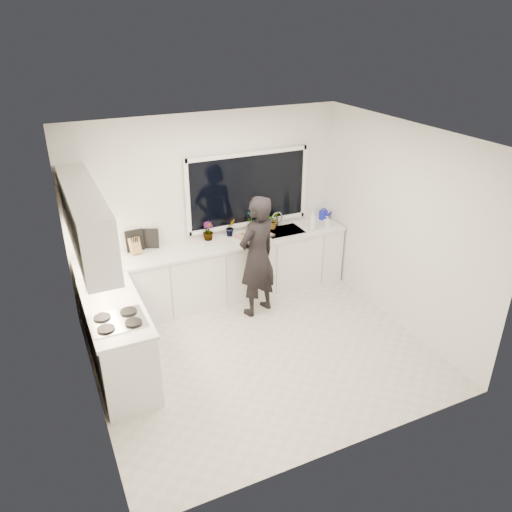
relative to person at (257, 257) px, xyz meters
name	(u,v)px	position (x,y,z in m)	size (l,w,h in m)	color
floor	(261,352)	(-0.36, -0.90, -0.88)	(4.00, 3.50, 0.02)	beige
wall_back	(209,208)	(-0.36, 0.86, 0.48)	(4.00, 0.02, 2.70)	white
wall_left	(80,293)	(-2.37, -0.90, 0.48)	(0.02, 3.50, 2.70)	white
wall_right	(401,227)	(1.65, -0.90, 0.48)	(0.02, 3.50, 2.70)	white
ceiling	(263,137)	(-0.36, -0.90, 1.84)	(4.00, 3.50, 0.02)	white
window	(248,189)	(0.24, 0.82, 0.68)	(1.80, 0.02, 1.00)	black
base_cabinets_back	(219,273)	(-0.36, 0.55, -0.43)	(3.92, 0.58, 0.88)	white
base_cabinets_left	(119,341)	(-2.03, -0.55, -0.43)	(0.58, 1.60, 0.88)	white
countertop_back	(218,244)	(-0.36, 0.54, 0.03)	(3.94, 0.62, 0.04)	silver
countertop_left	(114,307)	(-2.03, -0.55, 0.03)	(0.62, 1.60, 0.04)	silver
upper_cabinets	(85,219)	(-2.15, -0.20, 0.98)	(0.34, 2.10, 0.70)	white
sink	(283,234)	(0.69, 0.55, 0.00)	(0.58, 0.42, 0.14)	silver
faucet	(277,219)	(0.69, 0.75, 0.16)	(0.03, 0.03, 0.22)	silver
stovetop	(118,321)	(-2.05, -0.90, 0.07)	(0.56, 0.48, 0.03)	black
person	(257,257)	(0.00, 0.00, 0.00)	(0.63, 0.42, 1.74)	black
pizza_tray	(254,236)	(0.19, 0.52, 0.07)	(0.51, 0.38, 0.03)	#B9B9BE
pizza	(254,235)	(0.19, 0.52, 0.08)	(0.46, 0.33, 0.01)	red
watering_can	(323,215)	(1.49, 0.71, 0.12)	(0.14, 0.14, 0.13)	#141ABE
paper_towel_roll	(84,255)	(-2.17, 0.65, 0.18)	(0.11, 0.11, 0.26)	white
knife_block	(135,246)	(-1.50, 0.69, 0.16)	(0.13, 0.10, 0.22)	olive
utensil_crock	(90,285)	(-2.21, -0.10, 0.13)	(0.13, 0.13, 0.16)	silver
picture_frame_large	(151,238)	(-1.26, 0.79, 0.19)	(0.22, 0.02, 0.28)	black
picture_frame_small	(135,240)	(-1.48, 0.79, 0.20)	(0.25, 0.02, 0.30)	black
herb_plants	(248,224)	(0.17, 0.71, 0.19)	(1.26, 0.30, 0.33)	#26662D
soap_bottles	(315,221)	(1.15, 0.40, 0.19)	(0.38, 0.13, 0.30)	#D8BF66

